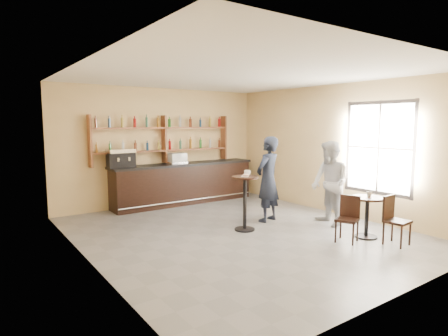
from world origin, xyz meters
TOP-DOWN VIEW (x-y plane):
  - floor at (0.00, 0.00)m, footprint 7.00×7.00m
  - ceiling at (0.00, 0.00)m, footprint 7.00×7.00m
  - wall_back at (0.00, 3.50)m, footprint 7.00×0.00m
  - wall_front at (0.00, -3.50)m, footprint 7.00×0.00m
  - wall_left at (-3.00, 0.00)m, footprint 0.00×7.00m
  - wall_right at (3.00, 0.00)m, footprint 0.00×7.00m
  - window_pane at (2.99, -1.20)m, footprint 0.00×2.00m
  - window_frame at (2.99, -1.20)m, footprint 0.04×1.70m
  - shelf_unit at (0.00, 3.37)m, footprint 4.00×0.26m
  - liquor_bottles at (0.00, 3.37)m, footprint 3.68×0.10m
  - bar_counter at (0.49, 3.15)m, footprint 4.21×0.82m
  - espresso_machine at (-1.32, 3.15)m, footprint 0.69×0.48m
  - pastry_case at (0.26, 3.15)m, footprint 0.49×0.40m
  - pedestal_table at (0.21, 0.05)m, footprint 0.60×0.60m
  - napkin at (0.21, 0.05)m, footprint 0.21×0.21m
  - donut at (0.22, 0.04)m, footprint 0.15×0.15m
  - cup_pedestal at (0.35, 0.15)m, footprint 0.16×0.16m
  - man_main at (1.09, 0.33)m, footprint 0.81×0.65m
  - cafe_table at (1.85, -1.74)m, footprint 0.73×0.73m
  - cup_cafe at (1.90, -1.74)m, footprint 0.11×0.11m
  - chair_west at (1.30, -1.69)m, footprint 0.49×0.49m
  - chair_south at (1.90, -2.34)m, footprint 0.42×0.42m
  - patron_second at (1.97, -0.72)m, footprint 0.96×1.09m

SIDE VIEW (x-z plane):
  - floor at x=0.00m, z-range 0.00..0.00m
  - cafe_table at x=1.85m, z-range 0.00..0.81m
  - chair_west at x=1.30m, z-range 0.00..0.88m
  - chair_south at x=1.90m, z-range 0.00..0.91m
  - bar_counter at x=0.49m, z-range 0.00..1.14m
  - pedestal_table at x=0.21m, z-range 0.00..1.15m
  - cup_cafe at x=1.90m, z-range 0.81..0.92m
  - patron_second at x=1.97m, z-range 0.00..1.87m
  - man_main at x=1.09m, z-range 0.00..1.95m
  - napkin at x=0.21m, z-range 1.15..1.15m
  - donut at x=0.22m, z-range 1.15..1.20m
  - cup_pedestal at x=0.35m, z-range 1.15..1.26m
  - pastry_case at x=0.26m, z-range 1.14..1.43m
  - espresso_machine at x=-1.32m, z-range 1.14..1.61m
  - wall_back at x=0.00m, z-range -1.90..5.10m
  - wall_front at x=0.00m, z-range -1.90..5.10m
  - wall_left at x=-3.00m, z-range -1.90..5.10m
  - wall_right at x=3.00m, z-range -1.90..5.10m
  - window_frame at x=2.99m, z-range 0.65..2.75m
  - window_pane at x=2.99m, z-range 0.70..2.70m
  - shelf_unit at x=0.00m, z-range 1.11..2.51m
  - liquor_bottles at x=0.00m, z-range 1.48..2.48m
  - ceiling at x=0.00m, z-range 3.20..3.20m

